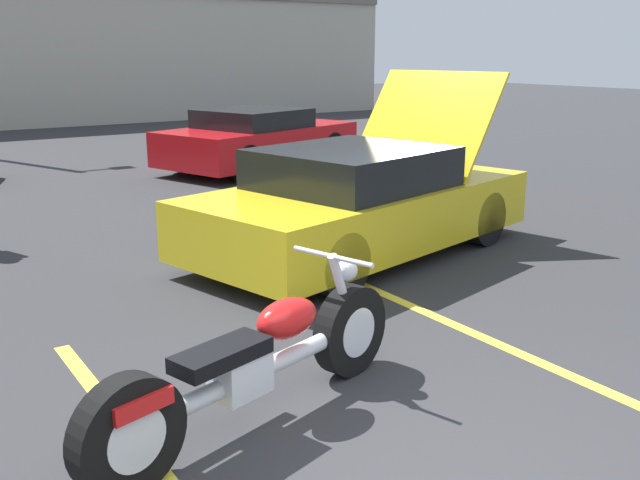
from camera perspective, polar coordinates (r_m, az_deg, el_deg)
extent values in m
cube|color=yellow|center=(5.86, 17.43, -9.43)|extent=(0.12, 4.83, 0.01)
cylinder|color=black|center=(5.34, 2.43, -7.21)|extent=(0.70, 0.34, 0.68)
cylinder|color=black|center=(4.12, -15.08, -14.84)|extent=(0.70, 0.34, 0.68)
cylinder|color=silver|center=(5.34, 2.43, -7.21)|extent=(0.41, 0.27, 0.38)
cylinder|color=silver|center=(4.12, -15.08, -14.84)|extent=(0.41, 0.27, 0.38)
cylinder|color=silver|center=(4.66, -5.08, -10.46)|extent=(1.63, 0.58, 0.12)
cube|color=silver|center=(4.55, -6.42, -10.59)|extent=(0.41, 0.33, 0.28)
ellipsoid|color=red|center=(4.74, -2.63, -6.27)|extent=(0.56, 0.41, 0.26)
cube|color=black|center=(4.39, -7.89, -9.07)|extent=(0.69, 0.43, 0.10)
cube|color=red|center=(4.06, -14.69, -12.31)|extent=(0.42, 0.32, 0.10)
cylinder|color=silver|center=(5.15, 1.81, -4.19)|extent=(0.31, 0.15, 0.63)
cylinder|color=silver|center=(4.98, 0.99, -1.33)|extent=(0.23, 0.68, 0.04)
sphere|color=silver|center=(5.14, 2.16, -2.43)|extent=(0.16, 0.16, 0.16)
cylinder|color=silver|center=(4.50, -10.14, -12.49)|extent=(1.25, 0.44, 0.09)
cube|color=yellow|center=(8.41, 3.32, 2.25)|extent=(4.70, 2.91, 0.65)
cube|color=black|center=(8.18, 2.59, 5.81)|extent=(2.32, 2.16, 0.45)
cylinder|color=black|center=(9.06, 13.02, 1.69)|extent=(0.71, 0.37, 0.67)
cylinder|color=black|center=(10.01, 4.46, 3.26)|extent=(0.71, 0.37, 0.67)
cylinder|color=black|center=(6.92, 1.62, -2.02)|extent=(0.71, 0.37, 0.67)
cylinder|color=black|center=(8.11, -7.56, 0.41)|extent=(0.71, 0.37, 0.67)
cube|color=yellow|center=(9.25, 8.42, 9.24)|extent=(1.30, 1.95, 1.28)
cube|color=#4C4C51|center=(9.30, 8.10, 5.14)|extent=(0.83, 1.18, 0.28)
cube|color=red|center=(14.70, -4.91, 7.73)|extent=(4.55, 3.14, 0.67)
cube|color=black|center=(14.52, -5.40, 9.68)|extent=(2.32, 2.24, 0.36)
cylinder|color=black|center=(15.15, 0.86, 7.32)|extent=(0.73, 0.43, 0.70)
cylinder|color=black|center=(16.24, -4.02, 7.80)|extent=(0.73, 0.43, 0.70)
cylinder|color=black|center=(13.21, -5.95, 6.12)|extent=(0.73, 0.43, 0.70)
cylinder|color=black|center=(14.45, -10.91, 6.69)|extent=(0.73, 0.43, 0.70)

